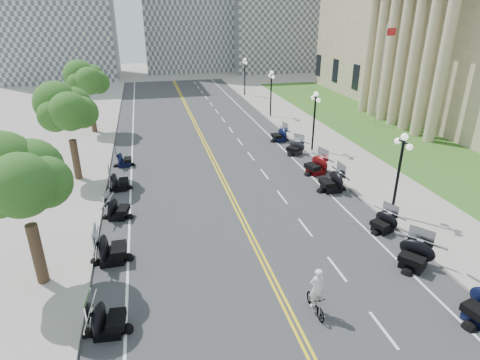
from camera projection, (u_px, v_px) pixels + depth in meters
ground at (272, 279)px, 18.21m from camera, size 160.00×160.00×0.00m
road at (228, 189)px, 27.14m from camera, size 16.00×90.00×0.01m
centerline_yellow_a at (226, 189)px, 27.11m from camera, size 0.12×90.00×0.00m
centerline_yellow_b at (229, 189)px, 27.16m from camera, size 0.12×90.00×0.00m
edge_line_north at (316, 181)px, 28.49m from camera, size 0.12×90.00×0.00m
edge_line_south at (130, 199)px, 25.79m from camera, size 0.12×90.00×0.00m
lane_dash_5 at (383, 330)px, 15.30m from camera, size 0.12×2.00×0.00m
lane_dash_6 at (337, 269)px, 18.88m from camera, size 0.12×2.00×0.00m
lane_dash_7 at (305, 227)px, 22.45m from camera, size 0.12×2.00×0.00m
lane_dash_8 at (282, 197)px, 26.03m from camera, size 0.12×2.00×0.00m
lane_dash_9 at (265, 174)px, 29.60m from camera, size 0.12×2.00×0.00m
lane_dash_10 at (251, 156)px, 33.18m from camera, size 0.12×2.00×0.00m
lane_dash_11 at (240, 142)px, 36.75m from camera, size 0.12×2.00×0.00m
lane_dash_12 at (231, 130)px, 40.32m from camera, size 0.12×2.00×0.00m
lane_dash_13 at (223, 120)px, 43.90m from camera, size 0.12×2.00×0.00m
lane_dash_14 at (217, 111)px, 47.47m from camera, size 0.12×2.00×0.00m
lane_dash_15 at (211, 104)px, 51.05m from camera, size 0.12×2.00×0.00m
lane_dash_16 at (206, 98)px, 54.62m from camera, size 0.12×2.00×0.00m
lane_dash_17 at (202, 92)px, 58.20m from camera, size 0.12×2.00×0.00m
lane_dash_18 at (198, 87)px, 61.77m from camera, size 0.12×2.00×0.00m
lane_dash_19 at (195, 83)px, 65.35m from camera, size 0.12×2.00×0.00m
sidewalk_north at (368, 175)px, 29.33m from camera, size 5.00×90.00×0.15m
sidewalk_south at (62, 204)px, 24.90m from camera, size 5.00×90.00×0.15m
lawn at (391, 137)px, 37.96m from camera, size 9.00×60.00×0.10m
distant_block_c at (282, 9)px, 76.57m from camera, size 20.00×14.00×22.00m
street_lamp_2 at (398, 176)px, 22.56m from camera, size 0.50×1.20×4.90m
street_lamp_3 at (314, 122)px, 33.29m from camera, size 0.50×1.20×4.90m
street_lamp_4 at (271, 94)px, 44.01m from camera, size 0.50×1.20×4.90m
street_lamp_5 at (245, 77)px, 54.73m from camera, size 0.50×1.20×4.90m
flagpole at (380, 77)px, 39.68m from camera, size 1.10×0.20×10.00m
tree_2 at (22, 187)px, 16.01m from camera, size 4.80×4.80×9.20m
tree_3 at (68, 115)px, 26.73m from camera, size 4.80×4.80×9.20m
tree_4 at (88, 84)px, 37.45m from camera, size 4.80×4.80×9.20m
motorcycle_n_5 at (415, 254)px, 18.76m from camera, size 2.94×2.94×1.47m
motorcycle_n_6 at (383, 221)px, 21.84m from camera, size 2.29×2.29×1.24m
motorcycle_n_7 at (332, 180)px, 26.62m from camera, size 2.21×2.21×1.54m
motorcycle_n_8 at (316, 164)px, 29.43m from camera, size 2.66×2.66×1.50m
motorcycle_n_9 at (295, 147)px, 33.39m from camera, size 2.62×2.62×1.32m
motorcycle_n_10 at (279, 134)px, 36.64m from camera, size 2.22×2.22×1.36m
motorcycle_s_5 at (107, 318)px, 14.93m from camera, size 2.15×2.15×1.39m
motorcycle_s_6 at (111, 247)px, 19.16m from camera, size 2.26×2.26×1.57m
motorcycle_s_7 at (118, 208)px, 23.20m from camera, size 2.32×2.32×1.35m
motorcycle_s_8 at (119, 180)px, 26.84m from camera, size 2.06×2.06×1.35m
motorcycle_s_9 at (124, 159)px, 30.90m from camera, size 1.77×1.77×1.24m
bicycle at (315, 303)px, 15.98m from camera, size 0.50×1.62×0.97m
cyclist_rider at (318, 275)px, 15.44m from camera, size 0.65×0.42×1.77m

